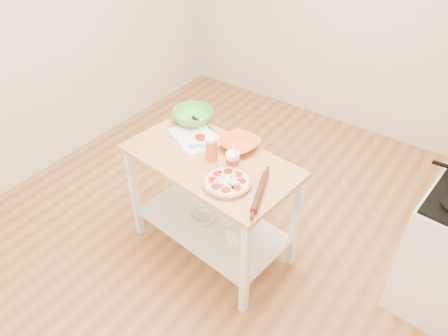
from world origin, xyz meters
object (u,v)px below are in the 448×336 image
spatula (198,146)px  rolling_pin (260,192)px  shelf_glass_bowl (204,217)px  prep_island (211,186)px  pizza (227,182)px  orange_bowl (239,144)px  shelf_bin (238,234)px  yogurt_tub (233,160)px  cutting_board (197,136)px  beer_pint (212,148)px  green_bowl (193,116)px  knife (200,122)px

spatula → rolling_pin: rolling_pin is taller
rolling_pin → shelf_glass_bowl: (-0.55, 0.11, -0.63)m
prep_island → pizza: size_ratio=3.95×
rolling_pin → prep_island: bearing=166.4°
rolling_pin → orange_bowl: bearing=138.8°
shelf_glass_bowl → shelf_bin: size_ratio=1.66×
yogurt_tub → shelf_bin: size_ratio=1.66×
cutting_board → beer_pint: bearing=-5.3°
cutting_board → green_bowl: green_bowl is taller
shelf_glass_bowl → orange_bowl: bearing=54.5°
orange_bowl → shelf_glass_bowl: orange_bowl is taller
orange_bowl → cutting_board: bearing=-168.1°
green_bowl → pizza: bearing=-35.1°
shelf_glass_bowl → shelf_bin: (0.34, -0.02, 0.03)m
green_bowl → shelf_glass_bowl: green_bowl is taller
rolling_pin → shelf_bin: size_ratio=3.14×
spatula → shelf_glass_bowl: (0.08, -0.06, -0.62)m
cutting_board → shelf_glass_bowl: size_ratio=2.42×
yogurt_tub → shelf_glass_bowl: (-0.25, -0.02, -0.67)m
prep_island → beer_pint: size_ratio=7.36×
shelf_glass_bowl → prep_island: bearing=5.8°
orange_bowl → yogurt_tub: bearing=-67.6°
prep_island → orange_bowl: 0.37m
cutting_board → knife: 0.18m
pizza → spatula: 0.45m
yogurt_tub → shelf_glass_bowl: yogurt_tub is taller
pizza → green_bowl: size_ratio=1.04×
orange_bowl → shelf_glass_bowl: 0.70m
shelf_glass_bowl → cutting_board: bearing=136.4°
prep_island → knife: knife is taller
cutting_board → shelf_bin: (0.51, -0.18, -0.59)m
cutting_board → rolling_pin: size_ratio=1.28×
shelf_glass_bowl → knife: bearing=129.0°
cutting_board → pizza: bearing=-6.5°
pizza → cutting_board: bearing=148.2°
orange_bowl → pizza: bearing=-67.0°
knife → yogurt_tub: yogurt_tub is taller
green_bowl → shelf_glass_bowl: bearing=-43.8°
yogurt_tub → rolling_pin: size_ratio=0.53×
green_bowl → beer_pint: beer_pint is taller
knife → yogurt_tub: size_ratio=1.33×
prep_island → beer_pint: bearing=33.5°
orange_bowl → knife: bearing=168.3°
green_bowl → shelf_glass_bowl: 0.80m
pizza → spatula: pizza is taller
spatula → knife: knife is taller
pizza → prep_island: bearing=148.5°
knife → shelf_glass_bowl: (0.26, -0.32, -0.63)m
spatula → orange_bowl: (0.24, 0.17, 0.02)m
green_bowl → shelf_glass_bowl: size_ratio=1.55×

